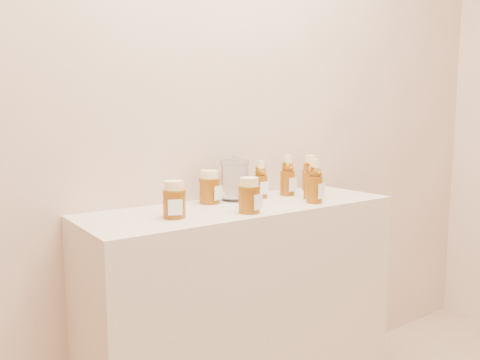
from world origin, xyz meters
TOP-DOWN VIEW (x-y plane):
  - wall_back at (0.00, 1.75)m, footprint 3.50×0.02m
  - display_table at (0.00, 1.55)m, footprint 1.20×0.40m
  - bear_bottle_back_left at (0.15, 1.64)m, footprint 0.06×0.06m
  - bear_bottle_back_mid at (0.28, 1.62)m, footprint 0.07×0.07m
  - bear_bottle_back_right at (0.45, 1.68)m, footprint 0.07×0.07m
  - bear_bottle_front_left at (0.24, 1.43)m, footprint 0.08×0.08m
  - bear_bottle_front_right at (0.30, 1.50)m, footprint 0.08×0.08m
  - honey_jar_left at (-0.31, 1.50)m, footprint 0.10×0.10m
  - honey_jar_back at (-0.08, 1.66)m, footprint 0.10×0.10m
  - honey_jar_front at (-0.07, 1.43)m, footprint 0.09×0.09m
  - glass_canister at (0.03, 1.65)m, footprint 0.15×0.15m

SIDE VIEW (x-z plane):
  - display_table at x=0.00m, z-range 0.00..0.90m
  - honey_jar_left at x=-0.31m, z-range 0.90..1.02m
  - honey_jar_front at x=-0.07m, z-range 0.90..1.02m
  - honey_jar_back at x=-0.08m, z-range 0.90..1.02m
  - bear_bottle_back_left at x=0.15m, z-range 0.90..1.07m
  - glass_canister at x=0.03m, z-range 0.90..1.07m
  - bear_bottle_back_right at x=0.45m, z-range 0.90..1.07m
  - bear_bottle_front_left at x=0.24m, z-range 0.90..1.09m
  - bear_bottle_back_mid at x=0.28m, z-range 0.90..1.09m
  - bear_bottle_front_right at x=0.30m, z-range 0.90..1.10m
  - wall_back at x=0.00m, z-range 0.00..2.70m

